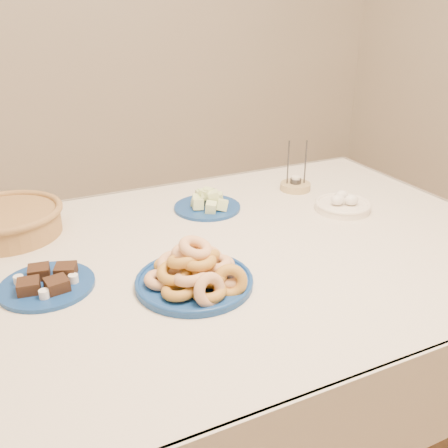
{
  "coord_description": "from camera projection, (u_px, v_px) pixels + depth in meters",
  "views": [
    {
      "loc": [
        -0.49,
        -1.08,
        1.37
      ],
      "look_at": [
        0.0,
        -0.05,
        0.85
      ],
      "focal_mm": 40.0,
      "sensor_mm": 36.0,
      "label": 1
    }
  ],
  "objects": [
    {
      "name": "donut_platter",
      "position": [
        196.0,
        273.0,
        1.16
      ],
      "size": [
        0.31,
        0.31,
        0.13
      ],
      "rotation": [
        0.0,
        0.0,
        0.12
      ],
      "color": "navy",
      "rests_on": "dining_table"
    },
    {
      "name": "egg_bowl",
      "position": [
        343.0,
        205.0,
        1.58
      ],
      "size": [
        0.21,
        0.21,
        0.06
      ],
      "rotation": [
        0.0,
        0.0,
        -0.21
      ],
      "color": "white",
      "rests_on": "dining_table"
    },
    {
      "name": "wicker_basket",
      "position": [
        7.0,
        220.0,
        1.41
      ],
      "size": [
        0.38,
        0.38,
        0.08
      ],
      "rotation": [
        0.0,
        0.0,
        -0.25
      ],
      "color": "brown",
      "rests_on": "dining_table"
    },
    {
      "name": "dining_table",
      "position": [
        216.0,
        285.0,
        1.38
      ],
      "size": [
        1.71,
        1.11,
        0.75
      ],
      "color": "brown",
      "rests_on": "ground"
    },
    {
      "name": "melon_plate",
      "position": [
        208.0,
        203.0,
        1.59
      ],
      "size": [
        0.26,
        0.26,
        0.07
      ],
      "rotation": [
        0.0,
        0.0,
        0.23
      ],
      "color": "navy",
      "rests_on": "dining_table"
    },
    {
      "name": "brownie_plate",
      "position": [
        47.0,
        283.0,
        1.16
      ],
      "size": [
        0.26,
        0.26,
        0.04
      ],
      "rotation": [
        0.0,
        0.0,
        -0.19
      ],
      "color": "navy",
      "rests_on": "dining_table"
    },
    {
      "name": "candle_holder",
      "position": [
        295.0,
        185.0,
        1.75
      ],
      "size": [
        0.14,
        0.14,
        0.18
      ],
      "rotation": [
        0.0,
        0.0,
        -0.35
      ],
      "color": "tan",
      "rests_on": "dining_table"
    }
  ]
}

